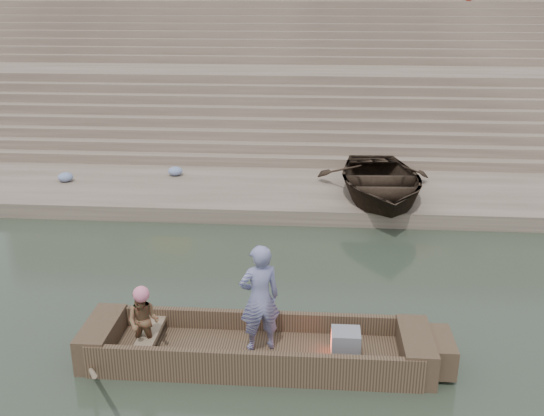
# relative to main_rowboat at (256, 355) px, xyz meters

# --- Properties ---
(ground) EXTENTS (120.00, 120.00, 0.00)m
(ground) POSITION_rel_main_rowboat_xyz_m (-1.44, 0.06, -0.11)
(ground) COLOR #2B3628
(ground) RESTS_ON ground
(lower_landing) EXTENTS (32.00, 4.00, 0.40)m
(lower_landing) POSITION_rel_main_rowboat_xyz_m (-1.44, 8.06, 0.09)
(lower_landing) COLOR gray
(lower_landing) RESTS_ON ground
(mid_landing) EXTENTS (32.00, 3.00, 2.80)m
(mid_landing) POSITION_rel_main_rowboat_xyz_m (-1.44, 15.56, 1.29)
(mid_landing) COLOR gray
(mid_landing) RESTS_ON ground
(upper_landing) EXTENTS (32.00, 3.00, 5.20)m
(upper_landing) POSITION_rel_main_rowboat_xyz_m (-1.44, 22.56, 2.49)
(upper_landing) COLOR gray
(upper_landing) RESTS_ON ground
(ghat_steps) EXTENTS (32.00, 11.00, 5.20)m
(ghat_steps) POSITION_rel_main_rowboat_xyz_m (-1.44, 17.25, 1.69)
(ghat_steps) COLOR gray
(ghat_steps) RESTS_ON ground
(main_rowboat) EXTENTS (5.00, 1.30, 0.22)m
(main_rowboat) POSITION_rel_main_rowboat_xyz_m (0.00, 0.00, 0.00)
(main_rowboat) COLOR brown
(main_rowboat) RESTS_ON ground
(rowboat_trim) EXTENTS (6.04, 2.63, 1.76)m
(rowboat_trim) POSITION_rel_main_rowboat_xyz_m (0.21, -0.01, 0.20)
(rowboat_trim) COLOR brown
(rowboat_trim) RESTS_ON ground
(standing_man) EXTENTS (0.77, 0.65, 1.81)m
(standing_man) POSITION_rel_main_rowboat_xyz_m (0.06, 0.04, 1.02)
(standing_man) COLOR navy
(standing_man) RESTS_ON main_rowboat
(rowing_man) EXTENTS (0.55, 0.45, 1.09)m
(rowing_man) POSITION_rel_main_rowboat_xyz_m (-1.77, -0.19, 0.66)
(rowing_man) COLOR #216434
(rowing_man) RESTS_ON main_rowboat
(television) EXTENTS (0.46, 0.42, 0.40)m
(television) POSITION_rel_main_rowboat_xyz_m (1.43, 0.00, 0.31)
(television) COLOR gray
(television) RESTS_ON main_rowboat
(beached_rowboat) EXTENTS (3.45, 4.68, 0.94)m
(beached_rowboat) POSITION_rel_main_rowboat_xyz_m (2.63, 7.33, 0.76)
(beached_rowboat) COLOR #2D2116
(beached_rowboat) RESTS_ON lower_landing
(cloth_bundles) EXTENTS (8.94, 2.15, 0.26)m
(cloth_bundles) POSITION_rel_main_rowboat_xyz_m (-7.65, 8.30, 0.42)
(cloth_bundles) COLOR #3F5999
(cloth_bundles) RESTS_ON lower_landing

